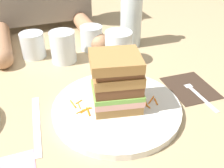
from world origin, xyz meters
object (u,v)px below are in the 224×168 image
empty_tumbler_0 (91,38)px  empty_tumbler_1 (33,45)px  main_plate (117,108)px  knife (37,125)px  water_bottle (131,10)px  empty_tumbler_2 (63,47)px  juice_glass (118,50)px  fork (195,91)px  napkin_dark (190,87)px  sandwich (117,82)px

empty_tumbler_0 → empty_tumbler_1: same height
main_plate → knife: size_ratio=1.49×
water_bottle → empty_tumbler_2: size_ratio=2.83×
juice_glass → empty_tumbler_0: 0.13m
water_bottle → empty_tumbler_0: (-0.14, 0.02, -0.08)m
empty_tumbler_2 → fork: bearing=-46.4°
juice_glass → main_plate: bearing=-113.1°
empty_tumbler_2 → napkin_dark: bearing=-44.1°
napkin_dark → empty_tumbler_0: 0.37m
water_bottle → empty_tumbler_2: water_bottle is taller
fork → empty_tumbler_2: empty_tumbler_2 is taller
napkin_dark → main_plate: bearing=-175.4°
sandwich → napkin_dark: bearing=4.7°
napkin_dark → knife: (-0.40, -0.00, 0.00)m
empty_tumbler_1 → main_plate: bearing=-67.7°
empty_tumbler_1 → water_bottle: bearing=-4.7°
main_plate → sandwich: 0.07m
main_plate → knife: main_plate is taller
fork → empty_tumbler_1: empty_tumbler_1 is taller
fork → juice_glass: size_ratio=1.66×
empty_tumbler_1 → sandwich: bearing=-67.8°
water_bottle → fork: bearing=-83.8°
fork → water_bottle: 0.35m
juice_glass → water_bottle: size_ratio=0.37×
sandwich → fork: sandwich is taller
sandwich → fork: size_ratio=0.80×
main_plate → napkin_dark: size_ratio=2.19×
fork → napkin_dark: bearing=89.6°
empty_tumbler_0 → water_bottle: bearing=-6.5°
sandwich → water_bottle: (0.18, 0.33, 0.04)m
sandwich → water_bottle: size_ratio=0.49×
napkin_dark → knife: 0.40m
water_bottle → empty_tumbler_1: size_ratio=3.41×
napkin_dark → fork: (-0.00, -0.02, 0.00)m
sandwich → knife: (-0.18, 0.01, -0.08)m
napkin_dark → empty_tumbler_1: size_ratio=1.71×
sandwich → empty_tumbler_2: sandwich is taller
fork → knife: 0.40m
napkin_dark → empty_tumbler_0: (-0.17, 0.32, 0.04)m
fork → water_bottle: water_bottle is taller
main_plate → water_bottle: 0.39m
main_plate → empty_tumbler_1: size_ratio=3.74×
empty_tumbler_1 → juice_glass: bearing=-29.5°
fork → water_bottle: (-0.04, 0.33, 0.12)m
napkin_dark → juice_glass: (-0.13, 0.20, 0.04)m
knife → empty_tumbler_0: (0.23, 0.33, 0.04)m
sandwich → knife: bearing=175.5°
napkin_dark → empty_tumbler_2: 0.39m
juice_glass → empty_tumbler_1: (-0.24, 0.13, -0.00)m
main_plate → empty_tumbler_0: bearing=82.3°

